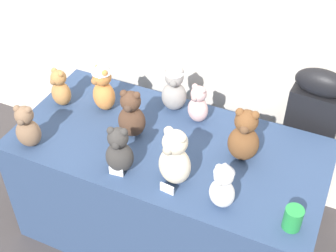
# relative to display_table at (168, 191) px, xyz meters

# --- Properties ---
(display_table) EXTENTS (1.61, 0.78, 0.73)m
(display_table) POSITION_rel_display_table_xyz_m (0.00, 0.00, 0.00)
(display_table) COLOR navy
(display_table) RESTS_ON ground_plane
(instrument_case) EXTENTS (0.29, 0.14, 1.03)m
(instrument_case) POSITION_rel_display_table_xyz_m (0.63, 0.52, 0.16)
(instrument_case) COLOR black
(instrument_case) RESTS_ON ground_plane
(teddy_bear_cream) EXTENTS (0.19, 0.17, 0.31)m
(teddy_bear_cream) POSITION_rel_display_table_xyz_m (0.13, -0.21, 0.51)
(teddy_bear_cream) COLOR beige
(teddy_bear_cream) RESTS_ON display_table
(teddy_bear_ginger) EXTENTS (0.18, 0.17, 0.30)m
(teddy_bear_ginger) POSITION_rel_display_table_xyz_m (-0.44, 0.13, 0.51)
(teddy_bear_ginger) COLOR #D17F3D
(teddy_bear_ginger) RESTS_ON display_table
(teddy_bear_mocha) EXTENTS (0.15, 0.13, 0.25)m
(teddy_bear_mocha) POSITION_rel_display_table_xyz_m (-0.63, -0.29, 0.48)
(teddy_bear_mocha) COLOR #7F6047
(teddy_bear_mocha) RESTS_ON display_table
(teddy_bear_charcoal) EXTENTS (0.16, 0.14, 0.26)m
(teddy_bear_charcoal) POSITION_rel_display_table_xyz_m (-0.13, -0.26, 0.48)
(teddy_bear_charcoal) COLOR #383533
(teddy_bear_charcoal) RESTS_ON display_table
(teddy_bear_chestnut) EXTENTS (0.17, 0.15, 0.30)m
(teddy_bear_chestnut) POSITION_rel_display_table_xyz_m (0.37, 0.06, 0.50)
(teddy_bear_chestnut) COLOR brown
(teddy_bear_chestnut) RESTS_ON display_table
(teddy_bear_blush) EXTENTS (0.14, 0.13, 0.23)m
(teddy_bear_blush) POSITION_rel_display_table_xyz_m (0.07, 0.24, 0.47)
(teddy_bear_blush) COLOR beige
(teddy_bear_blush) RESTS_ON display_table
(teddy_bear_ash) EXTENTS (0.17, 0.15, 0.30)m
(teddy_bear_ash) POSITION_rel_display_table_xyz_m (-0.09, 0.28, 0.51)
(teddy_bear_ash) COLOR gray
(teddy_bear_ash) RESTS_ON display_table
(teddy_bear_cocoa) EXTENTS (0.16, 0.15, 0.28)m
(teddy_bear_cocoa) POSITION_rel_display_table_xyz_m (-0.20, -0.01, 0.49)
(teddy_bear_cocoa) COLOR #4C3323
(teddy_bear_cocoa) RESTS_ON display_table
(teddy_bear_caramel) EXTENTS (0.14, 0.13, 0.23)m
(teddy_bear_caramel) POSITION_rel_display_table_xyz_m (-0.68, 0.06, 0.47)
(teddy_bear_caramel) COLOR #B27A42
(teddy_bear_caramel) RESTS_ON display_table
(teddy_bear_snow) EXTENTS (0.14, 0.13, 0.26)m
(teddy_bear_snow) POSITION_rel_display_table_xyz_m (0.38, -0.26, 0.49)
(teddy_bear_snow) COLOR white
(teddy_bear_snow) RESTS_ON display_table
(party_cup_green) EXTENTS (0.08, 0.08, 0.11)m
(party_cup_green) POSITION_rel_display_table_xyz_m (0.69, -0.26, 0.42)
(party_cup_green) COLOR #238C3D
(party_cup_green) RESTS_ON display_table
(name_card_front_left) EXTENTS (0.07, 0.02, 0.05)m
(name_card_front_left) POSITION_rel_display_table_xyz_m (0.13, -0.30, 0.39)
(name_card_front_left) COLOR white
(name_card_front_left) RESTS_ON display_table
(name_card_front_middle) EXTENTS (0.07, 0.02, 0.05)m
(name_card_front_middle) POSITION_rel_display_table_xyz_m (-0.13, -0.30, 0.39)
(name_card_front_middle) COLOR white
(name_card_front_middle) RESTS_ON display_table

